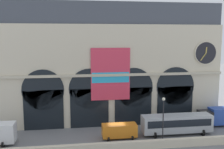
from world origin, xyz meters
TOP-DOWN VIEW (x-y plane):
  - ground_plane at (0.00, 0.00)m, footprint 200.00×200.00m
  - quay_parapet_wall at (0.00, -4.85)m, footprint 90.00×0.70m
  - station_building at (0.02, 7.24)m, footprint 38.96×4.90m
  - van_center at (0.36, -0.67)m, footprint 5.20×2.48m
  - bus_mideast at (9.52, -0.32)m, footprint 11.00×3.25m
  - box_truck_east at (18.57, 2.49)m, footprint 7.50×2.91m
  - street_lamp_quayside at (5.94, -4.05)m, footprint 0.44×0.44m

SIDE VIEW (x-z plane):
  - ground_plane at x=0.00m, z-range 0.00..0.00m
  - quay_parapet_wall at x=0.00m, z-range 0.00..1.17m
  - van_center at x=0.36m, z-range 0.15..2.35m
  - box_truck_east at x=18.57m, z-range 0.14..3.26m
  - bus_mideast at x=9.52m, z-range 0.23..3.33m
  - street_lamp_quayside at x=5.94m, z-range 0.96..7.86m
  - station_building at x=0.02m, z-range -0.31..20.65m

